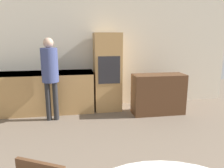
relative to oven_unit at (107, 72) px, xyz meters
name	(u,v)px	position (x,y,z in m)	size (l,w,h in m)	color
wall_back	(93,53)	(-0.29, 0.34, 0.41)	(6.93, 0.05, 2.60)	silver
kitchen_counter	(35,92)	(-1.62, -0.01, -0.41)	(2.57, 0.60, 0.92)	tan
oven_unit	(107,72)	(0.00, 0.00, 0.00)	(0.60, 0.59, 1.77)	tan
sideboard	(158,94)	(1.06, -0.50, -0.44)	(1.14, 0.45, 0.88)	#51331E
person_standing	(50,70)	(-1.22, -0.51, 0.15)	(0.33, 0.33, 1.67)	#262628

